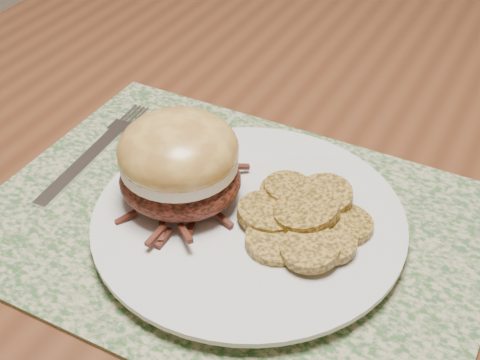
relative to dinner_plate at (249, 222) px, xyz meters
name	(u,v)px	position (x,y,z in m)	size (l,w,h in m)	color
placemat	(234,225)	(-0.01, 0.00, -0.01)	(0.45, 0.33, 0.00)	#375B2F
dinner_plate	(249,222)	(0.00, 0.00, 0.00)	(0.26, 0.26, 0.02)	silver
pork_sandwich	(179,163)	(-0.06, -0.01, 0.05)	(0.12, 0.11, 0.08)	black
roasted_potatoes	(304,216)	(0.05, 0.01, 0.02)	(0.13, 0.13, 0.03)	#A47A30
fork	(96,151)	(-0.19, 0.03, -0.01)	(0.03, 0.19, 0.00)	silver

